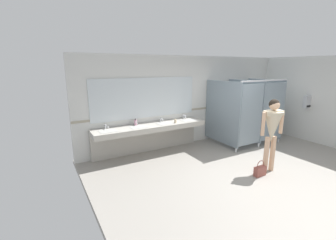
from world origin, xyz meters
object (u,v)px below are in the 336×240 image
(paper_cup, at_px, (175,121))
(soap_dispenser, at_px, (135,122))
(paper_towel_dispenser_upper, at_px, (308,102))
(handbag, at_px, (260,171))
(person_standing, at_px, (272,127))

(paper_cup, bearing_deg, soap_dispenser, 164.05)
(paper_towel_dispenser_upper, bearing_deg, handbag, -163.00)
(paper_towel_dispenser_upper, relative_size, person_standing, 0.24)
(soap_dispenser, relative_size, paper_cup, 1.71)
(handbag, xyz_separation_m, soap_dispenser, (-1.89, 2.54, 0.78))
(soap_dispenser, distance_m, paper_cup, 1.11)
(person_standing, relative_size, handbag, 4.64)
(person_standing, xyz_separation_m, soap_dispenser, (-2.25, 2.47, -0.16))
(soap_dispenser, height_order, paper_cup, soap_dispenser)
(person_standing, relative_size, soap_dispenser, 9.33)
(person_standing, bearing_deg, handbag, -168.55)
(paper_towel_dispenser_upper, relative_size, handbag, 1.11)
(person_standing, distance_m, handbag, 1.01)
(handbag, bearing_deg, soap_dispenser, 126.55)
(paper_towel_dispenser_upper, height_order, person_standing, person_standing)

